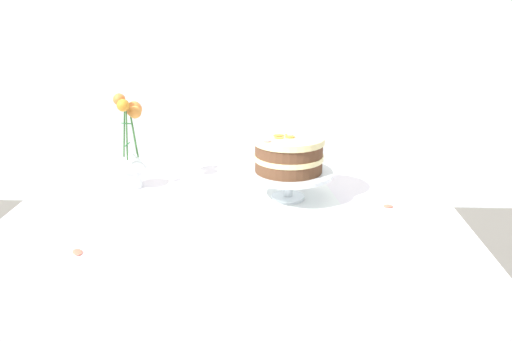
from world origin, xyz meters
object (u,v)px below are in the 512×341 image
(cake_stand, at_px, (288,176))
(layer_cake, at_px, (289,154))
(flower_vase, at_px, (131,148))
(dining_table, at_px, (234,238))

(cake_stand, distance_m, layer_cake, 0.07)
(cake_stand, height_order, layer_cake, layer_cake)
(flower_vase, bearing_deg, cake_stand, -9.97)
(dining_table, height_order, flower_vase, flower_vase)
(cake_stand, bearing_deg, layer_cake, -163.13)
(dining_table, bearing_deg, layer_cake, 32.91)
(layer_cake, bearing_deg, flower_vase, 170.03)
(dining_table, relative_size, flower_vase, 4.22)
(dining_table, distance_m, flower_vase, 0.48)
(dining_table, bearing_deg, cake_stand, 32.90)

